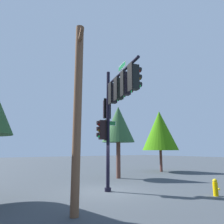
% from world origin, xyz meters
% --- Properties ---
extents(ground_plane, '(120.00, 120.00, 0.00)m').
position_xyz_m(ground_plane, '(0.00, 0.00, 0.00)').
color(ground_plane, '#3B4248').
extents(signal_pole_assembly, '(4.67, 1.74, 6.91)m').
position_xyz_m(signal_pole_assembly, '(1.16, -0.37, 4.65)').
color(signal_pole_assembly, black).
rests_on(signal_pole_assembly, ground_plane).
extents(utility_pole, '(1.73, 0.73, 7.10)m').
position_xyz_m(utility_pole, '(3.02, -3.41, 3.66)').
color(utility_pole, brown).
rests_on(utility_pole, ground_plane).
extents(fire_hydrant, '(0.33, 0.24, 0.83)m').
position_xyz_m(fire_hydrant, '(4.05, 3.74, 0.41)').
color(fire_hydrant, '#E7B904').
rests_on(fire_hydrant, ground_plane).
extents(tree_mid, '(2.71, 2.71, 5.89)m').
position_xyz_m(tree_mid, '(-3.96, 3.69, 4.34)').
color(tree_mid, brown).
rests_on(tree_mid, ground_plane).
extents(tree_far, '(3.80, 3.80, 6.44)m').
position_xyz_m(tree_far, '(-5.48, 10.44, 4.32)').
color(tree_far, brown).
rests_on(tree_far, ground_plane).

